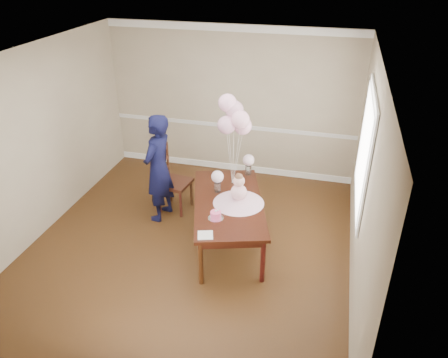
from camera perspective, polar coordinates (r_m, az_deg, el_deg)
floor at (r=6.43m, az=-4.46°, el=-8.63°), size 4.50×5.00×0.00m
ceiling at (r=5.26m, az=-5.60°, el=15.51°), size 4.50×5.00×0.02m
wall_back at (r=7.94m, az=1.00°, el=9.99°), size 4.50×0.02×2.70m
wall_front at (r=3.85m, az=-17.52°, el=-14.03°), size 4.50×0.02×2.70m
wall_left at (r=6.76m, az=-23.35°, el=4.18°), size 0.02×5.00×2.70m
wall_right at (r=5.46m, az=17.96°, el=-0.53°), size 0.02×5.00×2.70m
chair_rail_trim at (r=8.08m, az=0.96°, el=6.94°), size 4.50×0.02×0.07m
crown_molding at (r=7.62m, az=1.07°, el=19.13°), size 4.50×0.02×0.12m
baseboard_trim at (r=8.43m, az=0.91°, el=1.62°), size 4.50×0.02×0.12m
window_frame at (r=5.82m, az=17.93°, el=3.54°), size 0.02×1.66×1.56m
window_blinds at (r=5.82m, az=17.75°, el=3.56°), size 0.01×1.50×1.40m
dining_table_top at (r=6.10m, az=0.56°, el=-3.11°), size 1.44×2.06×0.05m
table_apron at (r=6.13m, az=0.56°, el=-3.66°), size 1.33×1.94×0.09m
table_leg_fl at (r=5.59m, az=-3.05°, el=-10.88°), size 0.08×0.08×0.65m
table_leg_fr at (r=5.63m, az=5.08°, el=-10.62°), size 0.08×0.08×0.65m
table_leg_bl at (r=7.00m, az=-3.04°, el=-1.94°), size 0.08×0.08×0.65m
table_leg_br at (r=7.04m, az=3.35°, el=-1.79°), size 0.08×0.08×0.65m
baby_skirt at (r=6.03m, az=1.92°, el=-2.74°), size 0.89×0.89×0.09m
baby_torso at (r=5.97m, az=1.94°, el=-1.74°), size 0.22×0.22×0.22m
baby_head at (r=5.88m, az=1.96°, el=-0.25°), size 0.16×0.16×0.16m
baby_hair at (r=5.85m, az=1.97°, el=0.23°), size 0.11×0.11×0.11m
cake_platter at (r=5.72m, az=-1.08°, el=-5.12°), size 0.26×0.26×0.01m
birthday_cake at (r=5.69m, az=-1.09°, el=-4.70°), size 0.18×0.18×0.09m
cake_flower_a at (r=5.66m, az=-1.09°, el=-4.19°), size 0.03×0.03×0.03m
cake_flower_b at (r=5.68m, az=-0.81°, el=-4.08°), size 0.03×0.03×0.03m
rose_vase_near at (r=6.28m, az=-0.85°, el=-1.04°), size 0.12×0.12×0.15m
roses_near at (r=6.20m, az=-0.86°, el=0.31°), size 0.18×0.18×0.18m
rose_vase_far at (r=6.76m, az=3.20°, el=1.20°), size 0.12×0.12×0.15m
roses_far at (r=6.69m, az=3.23°, el=2.48°), size 0.18×0.18×0.18m
napkin at (r=5.41m, az=-2.46°, el=-7.34°), size 0.23×0.23×0.01m
balloon_weight at (r=6.53m, az=1.13°, el=-0.48°), size 0.05×0.05×0.02m
balloon_a at (r=6.13m, az=0.34°, el=7.08°), size 0.26×0.26×0.26m
balloon_b at (r=6.06m, az=2.14°, el=7.76°), size 0.26×0.26×0.26m
balloon_c at (r=6.15m, az=1.35°, el=9.03°), size 0.26×0.26×0.26m
balloon_d at (r=6.14m, az=0.47°, el=9.89°), size 0.26×0.26×0.26m
balloon_e at (r=6.23m, az=2.46°, el=6.96°), size 0.26×0.26×0.26m
balloon_ribbon_a at (r=6.34m, az=0.74°, el=2.61°), size 0.08×0.03×0.78m
balloon_ribbon_b at (r=6.31m, az=1.61°, el=2.91°), size 0.11×0.02×0.87m
balloon_ribbon_c at (r=6.35m, az=1.23°, el=3.56°), size 0.01×0.09×0.97m
balloon_ribbon_d at (r=6.33m, az=0.81°, el=3.97°), size 0.10×0.07×1.06m
balloon_ribbon_e at (r=6.39m, az=1.77°, el=2.58°), size 0.11×0.10×0.72m
dining_chair_seat at (r=7.04m, az=-6.45°, el=-0.52°), size 0.52×0.52×0.05m
chair_leg_fl at (r=7.11m, az=-8.42°, el=-2.68°), size 0.05×0.05×0.46m
chair_leg_fr at (r=6.94m, az=-5.69°, el=-3.31°), size 0.05×0.05×0.46m
chair_leg_bl at (r=7.39m, az=-6.95°, el=-1.27°), size 0.05×0.05×0.46m
chair_leg_br at (r=7.23m, az=-4.30°, el=-1.85°), size 0.05×0.05×0.46m
chair_back_post_l at (r=6.85m, az=-8.90°, el=1.34°), size 0.05×0.05×0.59m
chair_back_post_r at (r=7.14m, az=-7.36°, el=2.64°), size 0.05×0.05×0.59m
chair_slat_low at (r=7.05m, az=-8.04°, el=1.08°), size 0.09×0.42×0.05m
chair_slat_mid at (r=6.97m, az=-8.14°, el=2.31°), size 0.09×0.42×0.05m
chair_slat_top at (r=6.90m, az=-8.23°, el=3.57°), size 0.09×0.42×0.05m
woman at (r=6.69m, az=-8.57°, el=1.38°), size 0.50×0.68×1.71m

